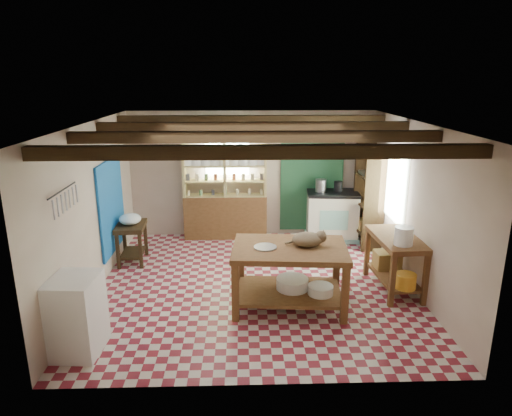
{
  "coord_description": "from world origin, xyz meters",
  "views": [
    {
      "loc": [
        -0.21,
        -6.77,
        3.27
      ],
      "look_at": [
        0.02,
        0.3,
        1.21
      ],
      "focal_mm": 32.0,
      "sensor_mm": 36.0,
      "label": 1
    }
  ],
  "objects_px": {
    "work_table": "(289,277)",
    "stove": "(332,215)",
    "cat": "(307,239)",
    "prep_table": "(132,243)",
    "right_counter": "(394,263)",
    "white_cabinet": "(77,315)"
  },
  "relations": [
    {
      "from": "stove",
      "to": "white_cabinet",
      "type": "distance_m",
      "value": 5.51
    },
    {
      "from": "white_cabinet",
      "to": "right_counter",
      "type": "xyz_separation_m",
      "value": [
        4.4,
        1.56,
        -0.04
      ]
    },
    {
      "from": "right_counter",
      "to": "stove",
      "type": "bearing_deg",
      "value": 99.35
    },
    {
      "from": "prep_table",
      "to": "right_counter",
      "type": "distance_m",
      "value": 4.55
    },
    {
      "from": "white_cabinet",
      "to": "right_counter",
      "type": "height_order",
      "value": "white_cabinet"
    },
    {
      "from": "prep_table",
      "to": "white_cabinet",
      "type": "distance_m",
      "value": 2.81
    },
    {
      "from": "right_counter",
      "to": "cat",
      "type": "distance_m",
      "value": 1.63
    },
    {
      "from": "right_counter",
      "to": "cat",
      "type": "xyz_separation_m",
      "value": [
        -1.46,
        -0.45,
        0.58
      ]
    },
    {
      "from": "work_table",
      "to": "prep_table",
      "type": "xyz_separation_m",
      "value": [
        -2.67,
        1.73,
        -0.1
      ]
    },
    {
      "from": "work_table",
      "to": "white_cabinet",
      "type": "height_order",
      "value": "white_cabinet"
    },
    {
      "from": "cat",
      "to": "stove",
      "type": "bearing_deg",
      "value": 66.5
    },
    {
      "from": "stove",
      "to": "right_counter",
      "type": "height_order",
      "value": "stove"
    },
    {
      "from": "cat",
      "to": "prep_table",
      "type": "bearing_deg",
      "value": 144.35
    },
    {
      "from": "work_table",
      "to": "stove",
      "type": "relative_size",
      "value": 1.58
    },
    {
      "from": "work_table",
      "to": "cat",
      "type": "distance_m",
      "value": 0.62
    },
    {
      "from": "prep_table",
      "to": "white_cabinet",
      "type": "relative_size",
      "value": 0.74
    },
    {
      "from": "work_table",
      "to": "right_counter",
      "type": "distance_m",
      "value": 1.78
    },
    {
      "from": "white_cabinet",
      "to": "cat",
      "type": "distance_m",
      "value": 3.19
    },
    {
      "from": "stove",
      "to": "prep_table",
      "type": "relative_size",
      "value": 1.43
    },
    {
      "from": "stove",
      "to": "cat",
      "type": "xyz_separation_m",
      "value": [
        -0.92,
        -2.82,
        0.52
      ]
    },
    {
      "from": "right_counter",
      "to": "prep_table",
      "type": "bearing_deg",
      "value": 160.69
    },
    {
      "from": "prep_table",
      "to": "cat",
      "type": "distance_m",
      "value": 3.45
    }
  ]
}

